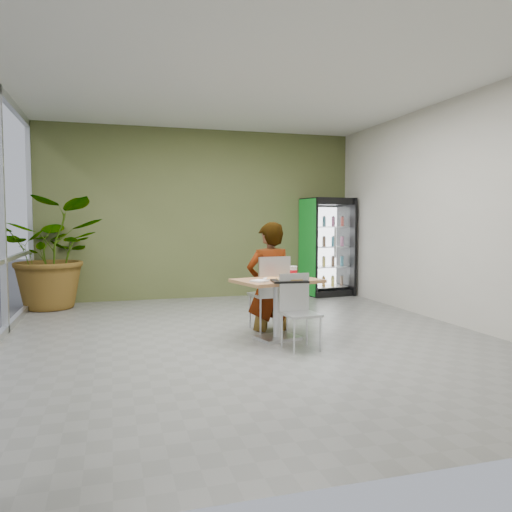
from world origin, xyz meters
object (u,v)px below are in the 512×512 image
object	(u,v)px
cafeteria_tray	(289,281)
beverage_fridge	(327,247)
potted_plant	(54,253)
soda_cup	(294,273)
chair_far	(271,287)
chair_near	(297,305)
dining_table	(277,296)
seated_woman	(269,288)

from	to	relation	value
cafeteria_tray	beverage_fridge	xyz separation A→B (m)	(2.10, 3.58, 0.20)
cafeteria_tray	potted_plant	size ratio (longest dim) A/B	0.22
soda_cup	potted_plant	distance (m)	4.44
chair_far	soda_cup	xyz separation A→B (m)	(0.14, -0.47, 0.24)
soda_cup	chair_near	bearing A→B (deg)	-104.69
soda_cup	beverage_fridge	size ratio (longest dim) A/B	0.08
dining_table	cafeteria_tray	distance (m)	0.38
chair_near	seated_woman	bearing A→B (deg)	86.28
potted_plant	dining_table	bearing A→B (deg)	-47.44
chair_near	potted_plant	distance (m)	4.71
dining_table	seated_woman	size ratio (longest dim) A/B	0.65
chair_far	seated_woman	xyz separation A→B (m)	(-0.01, 0.05, -0.01)
dining_table	chair_near	bearing A→B (deg)	-79.20
cafeteria_tray	potted_plant	world-z (taller)	potted_plant
chair_far	chair_near	size ratio (longest dim) A/B	1.17
dining_table	soda_cup	xyz separation A→B (m)	(0.21, -0.01, 0.29)
soda_cup	potted_plant	size ratio (longest dim) A/B	0.09
beverage_fridge	potted_plant	distance (m)	5.05
dining_table	potted_plant	world-z (taller)	potted_plant
soda_cup	cafeteria_tray	xyz separation A→B (m)	(-0.16, -0.29, -0.06)
chair_near	chair_far	bearing A→B (deg)	85.70
beverage_fridge	soda_cup	bearing A→B (deg)	-127.99
dining_table	chair_near	size ratio (longest dim) A/B	1.33
dining_table	soda_cup	world-z (taller)	soda_cup
beverage_fridge	potted_plant	size ratio (longest dim) A/B	1.03
chair_far	potted_plant	bearing A→B (deg)	-48.25
soda_cup	potted_plant	world-z (taller)	potted_plant
seated_woman	potted_plant	world-z (taller)	potted_plant
chair_near	soda_cup	xyz separation A→B (m)	(0.12, 0.45, 0.32)
dining_table	seated_woman	distance (m)	0.52
soda_cup	beverage_fridge	xyz separation A→B (m)	(1.94, 3.29, 0.13)
soda_cup	cafeteria_tray	bearing A→B (deg)	-118.95
chair_near	seated_woman	distance (m)	0.98
dining_table	seated_woman	bearing A→B (deg)	83.35
potted_plant	seated_woman	bearing A→B (deg)	-41.79
dining_table	beverage_fridge	distance (m)	3.94
chair_near	soda_cup	size ratio (longest dim) A/B	5.38
chair_near	potted_plant	world-z (taller)	potted_plant
soda_cup	cafeteria_tray	world-z (taller)	soda_cup
chair_near	potted_plant	size ratio (longest dim) A/B	0.46
seated_woman	soda_cup	bearing A→B (deg)	99.71
soda_cup	potted_plant	bearing A→B (deg)	134.41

